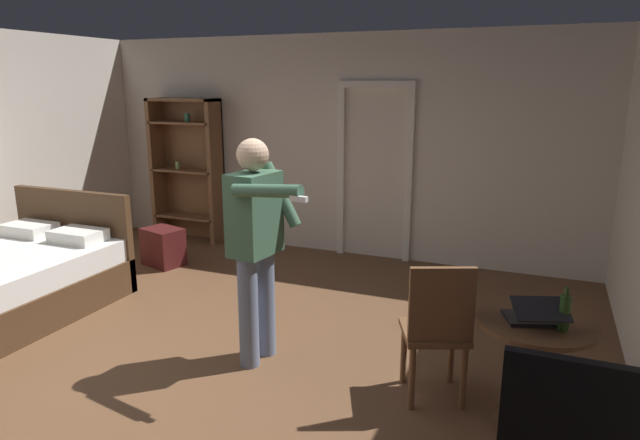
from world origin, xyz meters
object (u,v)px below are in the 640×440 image
(wooden_chair, at_px, (437,327))
(suitcase_dark, at_px, (163,247))
(bottle_on_table, at_px, (564,312))
(person_blue_shirt, at_px, (256,237))
(bookshelf, at_px, (188,164))
(side_table, at_px, (534,354))
(laptop, at_px, (535,315))
(bed, at_px, (8,281))

(wooden_chair, bearing_deg, suitcase_dark, 154.41)
(bottle_on_table, height_order, person_blue_shirt, person_blue_shirt)
(person_blue_shirt, relative_size, suitcase_dark, 3.77)
(bookshelf, bearing_deg, person_blue_shirt, -47.05)
(side_table, height_order, laptop, laptop)
(person_blue_shirt, bearing_deg, laptop, -3.82)
(bookshelf, height_order, person_blue_shirt, bookshelf)
(person_blue_shirt, bearing_deg, bed, -178.83)
(side_table, height_order, wooden_chair, wooden_chair)
(bottle_on_table, bearing_deg, side_table, 150.26)
(bookshelf, height_order, bottle_on_table, bookshelf)
(suitcase_dark, bearing_deg, bookshelf, 125.74)
(bottle_on_table, height_order, wooden_chair, wooden_chair)
(wooden_chair, distance_m, suitcase_dark, 3.93)
(laptop, height_order, person_blue_shirt, person_blue_shirt)
(person_blue_shirt, bearing_deg, wooden_chair, -2.85)
(laptop, bearing_deg, suitcase_dark, 156.94)
(bed, height_order, wooden_chair, bed)
(bed, height_order, laptop, bed)
(bookshelf, xyz_separation_m, wooden_chair, (3.93, -2.81, -0.49))
(laptop, relative_size, bottle_on_table, 1.56)
(bookshelf, relative_size, person_blue_shirt, 1.11)
(bottle_on_table, relative_size, person_blue_shirt, 0.15)
(bookshelf, xyz_separation_m, bottle_on_table, (4.67, -2.91, -0.22))
(bed, xyz_separation_m, side_table, (4.61, -0.04, 0.17))
(wooden_chair, distance_m, person_blue_shirt, 1.45)
(bookshelf, xyz_separation_m, laptop, (4.52, -2.87, -0.28))
(wooden_chair, bearing_deg, person_blue_shirt, 177.15)
(side_table, bearing_deg, wooden_chair, 177.91)
(side_table, relative_size, suitcase_dark, 1.56)
(bottle_on_table, relative_size, suitcase_dark, 0.58)
(laptop, relative_size, suitcase_dark, 0.90)
(side_table, xyz_separation_m, bottle_on_table, (0.14, -0.08, 0.33))
(suitcase_dark, bearing_deg, person_blue_shirt, -20.53)
(bookshelf, xyz_separation_m, suitcase_dark, (0.39, -1.12, -0.81))
(bed, relative_size, side_table, 2.66)
(bottle_on_table, relative_size, wooden_chair, 0.27)
(wooden_chair, bearing_deg, bookshelf, 144.39)
(wooden_chair, height_order, suitcase_dark, wooden_chair)
(side_table, bearing_deg, bottle_on_table, -29.74)
(bed, distance_m, person_blue_shirt, 2.73)
(person_blue_shirt, bearing_deg, bottle_on_table, -4.60)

